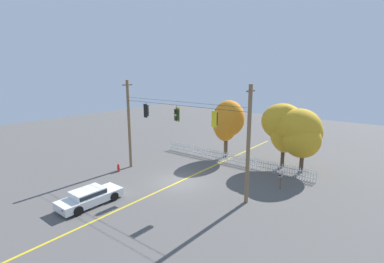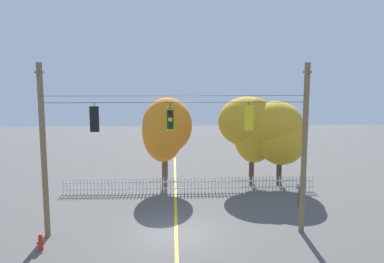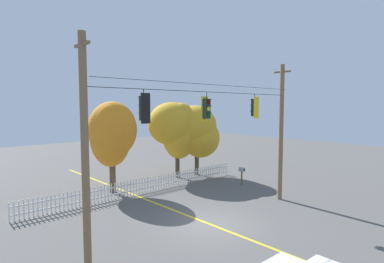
{
  "view_description": "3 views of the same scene",
  "coord_description": "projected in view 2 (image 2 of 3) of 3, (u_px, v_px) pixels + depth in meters",
  "views": [
    {
      "loc": [
        14.89,
        -17.24,
        9.24
      ],
      "look_at": [
        0.66,
        0.86,
        4.28
      ],
      "focal_mm": 26.82,
      "sensor_mm": 36.0,
      "label": 1
    },
    {
      "loc": [
        -0.11,
        -19.73,
        8.01
      ],
      "look_at": [
        0.82,
        0.9,
        4.95
      ],
      "focal_mm": 39.34,
      "sensor_mm": 36.0,
      "label": 2
    },
    {
      "loc": [
        -10.74,
        -10.49,
        5.78
      ],
      "look_at": [
        -0.2,
        1.08,
        4.53
      ],
      "focal_mm": 29.28,
      "sensor_mm": 36.0,
      "label": 3
    }
  ],
  "objects": [
    {
      "name": "traffic_signal_westbound_side",
      "position": [
        249.0,
        118.0,
        19.98
      ],
      "size": [
        0.43,
        0.38,
        1.33
      ],
      "color": "black"
    },
    {
      "name": "autumn_oak_far_east",
      "position": [
        277.0,
        132.0,
        28.96
      ],
      "size": [
        3.94,
        3.92,
        5.88
      ],
      "color": "#473828",
      "rests_on": "ground"
    },
    {
      "name": "autumn_maple_mid",
      "position": [
        251.0,
        126.0,
        29.24
      ],
      "size": [
        4.05,
        3.51,
        6.14
      ],
      "color": "#473828",
      "rests_on": "ground"
    },
    {
      "name": "lane_centerline_stripe",
      "position": [
        176.0,
        234.0,
        20.68
      ],
      "size": [
        0.16,
        36.0,
        0.01
      ],
      "primitive_type": "cube",
      "color": "gold",
      "rests_on": "ground"
    },
    {
      "name": "fire_hydrant",
      "position": [
        41.0,
        242.0,
        18.75
      ],
      "size": [
        0.38,
        0.22,
        0.74
      ],
      "color": "red",
      "rests_on": "ground"
    },
    {
      "name": "signal_support_span",
      "position": [
        176.0,
        149.0,
        20.06
      ],
      "size": [
        12.74,
        1.1,
        8.33
      ],
      "color": "brown",
      "rests_on": "ground"
    },
    {
      "name": "white_picket_fence",
      "position": [
        190.0,
        185.0,
        27.47
      ],
      "size": [
        16.42,
        0.06,
        1.03
      ],
      "color": "white",
      "rests_on": "ground"
    },
    {
      "name": "traffic_signal_eastbound_side",
      "position": [
        95.0,
        119.0,
        19.66
      ],
      "size": [
        0.43,
        0.38,
        1.36
      ],
      "color": "black"
    },
    {
      "name": "traffic_signal_northbound_secondary",
      "position": [
        170.0,
        119.0,
        19.84
      ],
      "size": [
        0.43,
        0.38,
        1.37
      ],
      "color": "black"
    },
    {
      "name": "autumn_maple_near_fence",
      "position": [
        165.0,
        128.0,
        28.53
      ],
      "size": [
        3.39,
        2.89,
        6.13
      ],
      "color": "brown",
      "rests_on": "ground"
    },
    {
      "name": "roadside_mailbox",
      "position": [
        299.0,
        189.0,
        24.61
      ],
      "size": [
        0.25,
        0.44,
        1.33
      ],
      "color": "brown",
      "rests_on": "ground"
    },
    {
      "name": "ground",
      "position": [
        176.0,
        234.0,
        20.68
      ],
      "size": [
        80.0,
        80.0,
        0.0
      ],
      "primitive_type": "plane",
      "color": "#565451"
    }
  ]
}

